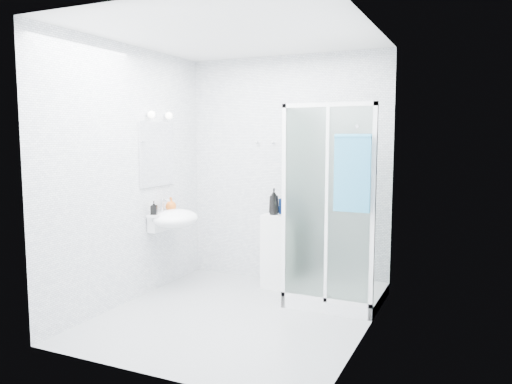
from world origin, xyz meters
The scene contains 12 objects.
room centered at (0.00, 0.00, 1.30)m, with size 2.40×2.60×2.60m.
shower_enclosure centered at (0.67, 0.77, 0.45)m, with size 0.90×0.95×2.00m.
wall_basin centered at (-0.99, 0.45, 0.80)m, with size 0.46×0.56×0.35m.
mirror centered at (-1.19, 0.45, 1.50)m, with size 0.02×0.60×0.70m, color white.
vanity_lights centered at (-1.14, 0.45, 1.92)m, with size 0.10×0.40×0.08m.
wall_hooks centered at (-0.25, 1.26, 1.62)m, with size 0.23×0.06×0.03m.
storage_cabinet centered at (0.04, 1.04, 0.41)m, with size 0.37×0.38×0.83m.
hand_towel centered at (1.00, 0.36, 1.38)m, with size 0.33×0.05×0.70m.
shampoo_bottle_a centered at (-0.02, 0.99, 0.98)m, with size 0.11×0.11×0.29m, color black.
shampoo_bottle_b centered at (0.08, 1.08, 0.96)m, with size 0.12×0.12×0.26m, color navy.
soap_dispenser_orange centered at (-1.09, 0.55, 0.94)m, with size 0.12×0.12×0.16m, color #C85B17.
soap_dispenser_black centered at (-1.11, 0.27, 0.93)m, with size 0.07×0.07×0.14m, color black.
Camera 1 is at (2.07, -4.06, 1.69)m, focal length 35.00 mm.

